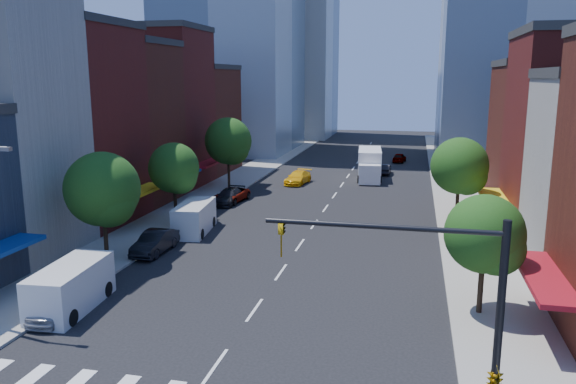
{
  "coord_description": "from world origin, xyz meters",
  "views": [
    {
      "loc": [
        7.85,
        -20.7,
        12.08
      ],
      "look_at": [
        0.25,
        12.93,
        5.0
      ],
      "focal_mm": 35.0,
      "sensor_mm": 36.0,
      "label": 1
    }
  ],
  "objects_px": {
    "parked_car_second": "(155,242)",
    "traffic_car_oncoming": "(385,169)",
    "parked_car_front": "(59,305)",
    "cargo_van_far": "(194,218)",
    "cargo_van_near": "(69,288)",
    "taxi": "(298,178)",
    "box_truck": "(370,165)",
    "pedestrian_far": "(62,283)",
    "parked_car_rear": "(229,196)",
    "traffic_car_far": "(399,158)",
    "parked_car_third": "(231,195)"
  },
  "relations": [
    {
      "from": "cargo_van_near",
      "to": "cargo_van_far",
      "type": "xyz_separation_m",
      "value": [
        0.66,
        15.56,
        -0.03
      ]
    },
    {
      "from": "parked_car_front",
      "to": "taxi",
      "type": "bearing_deg",
      "value": 79.43
    },
    {
      "from": "parked_car_third",
      "to": "traffic_car_oncoming",
      "type": "xyz_separation_m",
      "value": [
        13.89,
        19.65,
        -0.05
      ]
    },
    {
      "from": "taxi",
      "to": "traffic_car_oncoming",
      "type": "xyz_separation_m",
      "value": [
        9.42,
        8.74,
        -0.08
      ]
    },
    {
      "from": "cargo_van_near",
      "to": "traffic_car_far",
      "type": "distance_m",
      "value": 59.25
    },
    {
      "from": "cargo_van_far",
      "to": "pedestrian_far",
      "type": "xyz_separation_m",
      "value": [
        -1.67,
        -14.77,
        -0.07
      ]
    },
    {
      "from": "parked_car_second",
      "to": "box_truck",
      "type": "distance_m",
      "value": 34.77
    },
    {
      "from": "box_truck",
      "to": "pedestrian_far",
      "type": "relative_size",
      "value": 4.73
    },
    {
      "from": "taxi",
      "to": "traffic_car_oncoming",
      "type": "distance_m",
      "value": 12.85
    },
    {
      "from": "cargo_van_far",
      "to": "box_truck",
      "type": "distance_m",
      "value": 29.39
    },
    {
      "from": "parked_car_second",
      "to": "taxi",
      "type": "height_order",
      "value": "parked_car_second"
    },
    {
      "from": "cargo_van_near",
      "to": "taxi",
      "type": "xyz_separation_m",
      "value": [
        4.46,
        37.63,
        -0.47
      ]
    },
    {
      "from": "box_truck",
      "to": "pedestrian_far",
      "type": "distance_m",
      "value": 43.83
    },
    {
      "from": "traffic_car_oncoming",
      "to": "cargo_van_far",
      "type": "bearing_deg",
      "value": 68.55
    },
    {
      "from": "parked_car_third",
      "to": "pedestrian_far",
      "type": "relative_size",
      "value": 2.6
    },
    {
      "from": "parked_car_rear",
      "to": "taxi",
      "type": "relative_size",
      "value": 0.98
    },
    {
      "from": "parked_car_rear",
      "to": "pedestrian_far",
      "type": "bearing_deg",
      "value": -89.37
    },
    {
      "from": "parked_car_front",
      "to": "box_truck",
      "type": "xyz_separation_m",
      "value": [
        12.24,
        43.55,
        0.98
      ]
    },
    {
      "from": "parked_car_rear",
      "to": "traffic_car_far",
      "type": "distance_m",
      "value": 34.74
    },
    {
      "from": "parked_car_second",
      "to": "box_truck",
      "type": "relative_size",
      "value": 0.52
    },
    {
      "from": "taxi",
      "to": "parked_car_second",
      "type": "bearing_deg",
      "value": -91.24
    },
    {
      "from": "box_truck",
      "to": "traffic_car_oncoming",
      "type": "bearing_deg",
      "value": 61.67
    },
    {
      "from": "parked_car_rear",
      "to": "parked_car_second",
      "type": "bearing_deg",
      "value": -87.1
    },
    {
      "from": "parked_car_rear",
      "to": "pedestrian_far",
      "type": "relative_size",
      "value": 2.57
    },
    {
      "from": "parked_car_rear",
      "to": "box_truck",
      "type": "relative_size",
      "value": 0.54
    },
    {
      "from": "parked_car_rear",
      "to": "cargo_van_near",
      "type": "bearing_deg",
      "value": -87.07
    },
    {
      "from": "parked_car_second",
      "to": "traffic_car_oncoming",
      "type": "height_order",
      "value": "parked_car_second"
    },
    {
      "from": "cargo_van_near",
      "to": "taxi",
      "type": "distance_m",
      "value": 37.9
    },
    {
      "from": "traffic_car_far",
      "to": "parked_car_second",
      "type": "bearing_deg",
      "value": 79.42
    },
    {
      "from": "traffic_car_far",
      "to": "cargo_van_near",
      "type": "bearing_deg",
      "value": 82.44
    },
    {
      "from": "cargo_van_far",
      "to": "parked_car_front",
      "type": "bearing_deg",
      "value": -99.03
    },
    {
      "from": "box_truck",
      "to": "pedestrian_far",
      "type": "height_order",
      "value": "box_truck"
    },
    {
      "from": "cargo_van_near",
      "to": "taxi",
      "type": "height_order",
      "value": "cargo_van_near"
    },
    {
      "from": "parked_car_front",
      "to": "traffic_car_far",
      "type": "relative_size",
      "value": 1.06
    },
    {
      "from": "parked_car_second",
      "to": "parked_car_rear",
      "type": "xyz_separation_m",
      "value": [
        0.0,
        16.04,
        -0.07
      ]
    },
    {
      "from": "parked_car_second",
      "to": "traffic_car_oncoming",
      "type": "relative_size",
      "value": 1.21
    },
    {
      "from": "traffic_car_oncoming",
      "to": "box_truck",
      "type": "xyz_separation_m",
      "value": [
        -1.65,
        -3.81,
        1.04
      ]
    },
    {
      "from": "pedestrian_far",
      "to": "parked_car_second",
      "type": "bearing_deg",
      "value": -152.53
    },
    {
      "from": "box_truck",
      "to": "traffic_car_far",
      "type": "bearing_deg",
      "value": 73.04
    },
    {
      "from": "box_truck",
      "to": "pedestrian_far",
      "type": "bearing_deg",
      "value": -112.49
    },
    {
      "from": "parked_car_second",
      "to": "pedestrian_far",
      "type": "relative_size",
      "value": 2.48
    },
    {
      "from": "cargo_van_near",
      "to": "cargo_van_far",
      "type": "relative_size",
      "value": 1.01
    },
    {
      "from": "parked_car_rear",
      "to": "taxi",
      "type": "xyz_separation_m",
      "value": [
        4.47,
        11.56,
        0.02
      ]
    },
    {
      "from": "parked_car_front",
      "to": "cargo_van_near",
      "type": "distance_m",
      "value": 1.1
    },
    {
      "from": "cargo_van_near",
      "to": "taxi",
      "type": "relative_size",
      "value": 1.17
    },
    {
      "from": "parked_car_front",
      "to": "traffic_car_far",
      "type": "height_order",
      "value": "parked_car_front"
    },
    {
      "from": "parked_car_front",
      "to": "cargo_van_far",
      "type": "xyz_separation_m",
      "value": [
        0.67,
        16.54,
        0.47
      ]
    },
    {
      "from": "parked_car_rear",
      "to": "cargo_van_far",
      "type": "distance_m",
      "value": 10.55
    },
    {
      "from": "parked_car_third",
      "to": "traffic_car_far",
      "type": "xyz_separation_m",
      "value": [
        15.37,
        30.5,
        -0.03
      ]
    },
    {
      "from": "traffic_car_far",
      "to": "pedestrian_far",
      "type": "bearing_deg",
      "value": 81.29
    }
  ]
}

